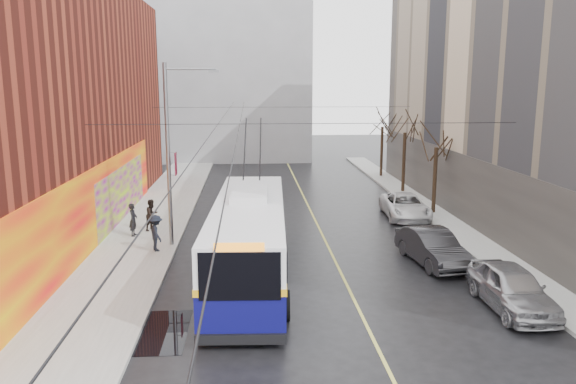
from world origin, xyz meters
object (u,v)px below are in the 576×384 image
pedestrian_c (156,233)px  tree_far (383,118)px  parked_car_a (512,288)px  pedestrian_a (133,220)px  streetlight_pole (171,151)px  parked_car_b (432,247)px  pedestrian_b (152,215)px  tree_near (437,135)px  trolleybus (249,238)px  following_car (235,201)px  tree_mid (405,122)px  parked_car_c (405,206)px

pedestrian_c → tree_far: bearing=-61.6°
parked_car_a → pedestrian_a: size_ratio=2.74×
streetlight_pole → parked_car_a: (13.14, -8.74, -4.04)m
parked_car_b → pedestrian_b: bearing=146.8°
tree_near → streetlight_pole: bearing=-158.4°
trolleybus → pedestrian_a: 8.96m
parked_car_b → pedestrian_a: 15.24m
tree_far → following_car: 18.28m
tree_near → tree_mid: tree_mid is taller
parked_car_a → following_car: size_ratio=1.00×
tree_far → pedestrian_b: 24.27m
tree_mid → pedestrian_a: tree_mid is taller
tree_far → pedestrian_a: tree_far is taller
tree_far → trolleybus: bearing=-114.8°
trolleybus → parked_car_c: 13.82m
pedestrian_c → pedestrian_b: bearing=-12.4°
trolleybus → pedestrian_b: size_ratio=7.89×
following_car → pedestrian_c: 9.00m
pedestrian_a → pedestrian_c: (1.64, -2.83, 0.01)m
tree_mid → pedestrian_c: tree_mid is taller
tree_near → trolleybus: size_ratio=0.48×
trolleybus → parked_car_a: bearing=-20.2°
streetlight_pole → parked_car_c: size_ratio=1.73×
parked_car_a → pedestrian_a: (-15.50, 10.51, 0.21)m
streetlight_pole → pedestrian_a: 4.84m
tree_near → pedestrian_c: bearing=-156.0°
tree_near → parked_car_c: (-2.00, -0.72, -4.25)m
parked_car_b → tree_mid: bearing=71.0°
parked_car_a → parked_car_b: bearing=103.1°
tree_mid → pedestrian_a: 21.22m
streetlight_pole → tree_mid: bearing=40.7°
streetlight_pole → following_car: size_ratio=1.90×
tree_near → tree_mid: size_ratio=0.96×
pedestrian_b → parked_car_b: bearing=-82.8°
pedestrian_a → following_car: bearing=-40.4°
tree_near → pedestrian_c: tree_near is taller
trolleybus → parked_car_a: 10.28m
pedestrian_c → tree_near: bearing=-90.6°
tree_mid → parked_car_c: tree_mid is taller
tree_mid → parked_car_a: size_ratio=1.41×
tree_mid → pedestrian_c: 21.61m
following_car → pedestrian_c: (-3.54, -8.27, 0.22)m
following_car → pedestrian_b: size_ratio=2.79×
tree_mid → parked_car_a: 22.28m
trolleybus → tree_near: bearing=45.9°
parked_car_c → pedestrian_c: size_ratio=2.98×
trolleybus → pedestrian_a: size_ratio=7.78×
streetlight_pole → tree_mid: (15.14, 13.00, 0.41)m
trolleybus → pedestrian_c: bearing=142.6°
trolleybus → parked_car_b: 8.39m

